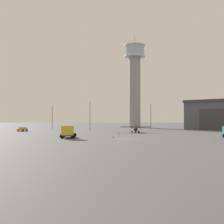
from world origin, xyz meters
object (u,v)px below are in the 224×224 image
object	(u,v)px
car_orange	(23,129)
light_post_east	(151,115)
control_tower	(135,78)
traffic_cone_near_left	(113,136)
light_post_west	(52,115)
traffic_cone_near_right	(119,133)
truck_flatbed_yellow	(68,132)
airplane_black	(135,128)
light_post_north	(90,113)

from	to	relation	value
car_orange	light_post_east	xyz separation A→B (m)	(43.10, 12.55, 4.81)
control_tower	traffic_cone_near_left	world-z (taller)	control_tower
light_post_west	traffic_cone_near_right	world-z (taller)	light_post_west
truck_flatbed_yellow	control_tower	bearing A→B (deg)	160.56
truck_flatbed_yellow	car_orange	bearing A→B (deg)	-151.96
control_tower	airplane_black	size ratio (longest dim) A/B	4.72
car_orange	truck_flatbed_yellow	bearing A→B (deg)	37.67
truck_flatbed_yellow	traffic_cone_near_right	size ratio (longest dim) A/B	8.83
control_tower	traffic_cone_near_right	distance (m)	60.41
car_orange	traffic_cone_near_left	xyz separation A→B (m)	(29.39, -30.41, -0.44)
light_post_west	traffic_cone_near_left	world-z (taller)	light_post_west
car_orange	light_post_east	distance (m)	45.15
control_tower	traffic_cone_near_left	size ratio (longest dim) A/B	68.04
control_tower	light_post_north	size ratio (longest dim) A/B	4.12
light_post_east	light_post_north	world-z (taller)	light_post_north
traffic_cone_near_left	light_post_east	bearing A→B (deg)	72.29
control_tower	light_post_north	world-z (taller)	control_tower
traffic_cone_near_left	light_post_west	bearing A→B (deg)	115.63
airplane_black	traffic_cone_near_left	distance (m)	22.70
control_tower	airplane_black	distance (m)	50.00
car_orange	airplane_black	bearing A→B (deg)	82.28
car_orange	traffic_cone_near_right	world-z (taller)	car_orange
control_tower	light_post_east	distance (m)	29.53
truck_flatbed_yellow	traffic_cone_near_left	xyz separation A→B (m)	(9.63, 1.46, -1.01)
truck_flatbed_yellow	traffic_cone_near_right	distance (m)	16.94
car_orange	light_post_north	world-z (taller)	light_post_north
airplane_black	car_orange	size ratio (longest dim) A/B	1.90
light_post_east	traffic_cone_near_right	distance (m)	34.34
car_orange	light_post_west	xyz separation A→B (m)	(5.45, 19.49, 4.77)
airplane_black	truck_flatbed_yellow	bearing A→B (deg)	-32.87
car_orange	traffic_cone_near_left	world-z (taller)	car_orange
car_orange	light_post_west	size ratio (longest dim) A/B	0.49
traffic_cone_near_left	truck_flatbed_yellow	bearing A→B (deg)	-171.37
airplane_black	light_post_east	distance (m)	22.84
car_orange	control_tower	bearing A→B (deg)	139.10
truck_flatbed_yellow	light_post_west	xyz separation A→B (m)	(-14.30, 51.36, 4.20)
light_post_west	light_post_north	bearing A→B (deg)	-37.09
car_orange	light_post_north	size ratio (longest dim) A/B	0.46
airplane_black	car_orange	world-z (taller)	airplane_black
light_post_north	traffic_cone_near_left	xyz separation A→B (m)	(8.17, -37.98, -5.58)
light_post_east	traffic_cone_near_left	xyz separation A→B (m)	(-13.72, -42.95, -5.25)
airplane_black	light_post_east	bearing A→B (deg)	162.86
control_tower	traffic_cone_near_right	bearing A→B (deg)	-98.31
traffic_cone_near_left	traffic_cone_near_right	xyz separation A→B (m)	(1.47, 11.30, 0.05)
control_tower	airplane_black	world-z (taller)	control_tower
light_post_west	light_post_east	distance (m)	38.29
airplane_black	light_post_east	size ratio (longest dim) A/B	0.93
airplane_black	traffic_cone_near_right	distance (m)	11.60
airplane_black	traffic_cone_near_right	xyz separation A→B (m)	(-4.96, -10.45, -0.86)
control_tower	car_orange	world-z (taller)	control_tower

